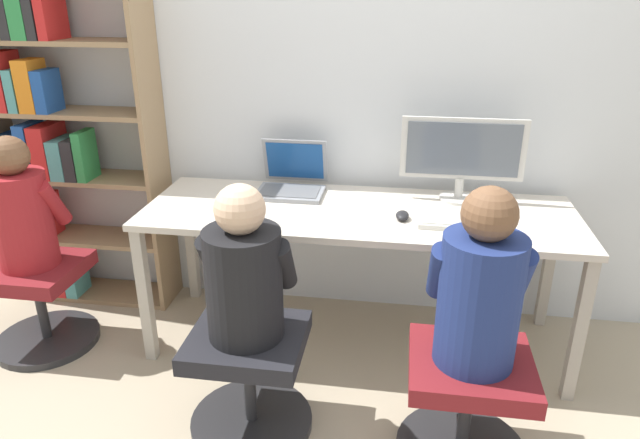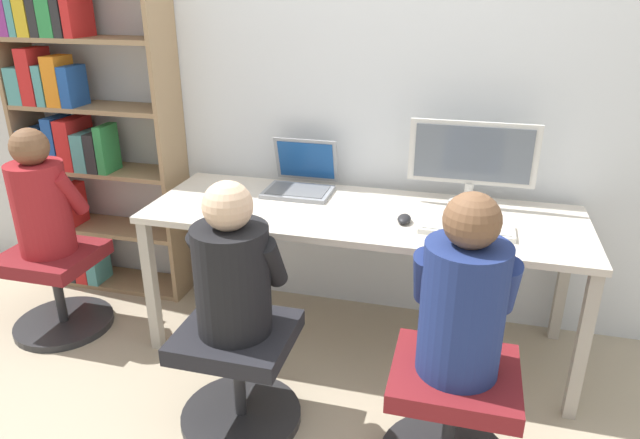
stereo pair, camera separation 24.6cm
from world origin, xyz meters
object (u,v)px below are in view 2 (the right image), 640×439
object	(u,v)px
desktop_monitor	(472,160)
person_at_laptop	(232,269)
keyboard	(466,228)
office_chair_side	(57,285)
office_chair_left	(451,414)
person_near_shelf	(40,199)
person_at_monitor	(464,297)
office_chair_right	(238,370)
laptop	(301,181)
bookshelf	(75,135)

from	to	relation	value
desktop_monitor	person_at_laptop	xyz separation A→B (m)	(-0.82, -0.87, -0.23)
keyboard	office_chair_side	xyz separation A→B (m)	(-1.98, -0.16, -0.47)
office_chair_left	person_near_shelf	size ratio (longest dim) A/B	0.79
office_chair_left	person_at_monitor	bearing A→B (deg)	90.00
office_chair_left	person_at_laptop	bearing A→B (deg)	177.38
office_chair_right	office_chair_side	bearing A→B (deg)	160.71
office_chair_left	person_at_monitor	world-z (taller)	person_at_monitor
office_chair_right	person_at_laptop	world-z (taller)	person_at_laptop
laptop	bookshelf	xyz separation A→B (m)	(-1.29, 0.02, 0.14)
keyboard	office_chair_right	bearing A→B (deg)	-145.57
desktop_monitor	office_chair_left	bearing A→B (deg)	-89.29
person_near_shelf	desktop_monitor	bearing A→B (deg)	13.09
keyboard	person_at_laptop	distance (m)	0.99
person_at_laptop	keyboard	bearing A→B (deg)	34.23
office_chair_left	office_chair_right	distance (m)	0.83
person_at_monitor	office_chair_side	distance (m)	2.09
keyboard	office_chair_right	world-z (taller)	keyboard
keyboard	person_near_shelf	xyz separation A→B (m)	(-1.98, -0.15, -0.00)
keyboard	person_at_laptop	xyz separation A→B (m)	(-0.82, -0.56, -0.02)
bookshelf	keyboard	bearing A→B (deg)	-8.73
person_at_laptop	office_chair_right	bearing A→B (deg)	-90.00
desktop_monitor	laptop	size ratio (longest dim) A/B	1.75
person_at_monitor	keyboard	bearing A→B (deg)	90.73
office_chair_left	desktop_monitor	bearing A→B (deg)	90.71
office_chair_left	office_chair_right	xyz separation A→B (m)	(-0.83, 0.03, 0.00)
laptop	office_chair_left	world-z (taller)	laptop
office_chair_right	person_near_shelf	size ratio (longest dim) A/B	0.79
desktop_monitor	bookshelf	world-z (taller)	bookshelf
person_near_shelf	office_chair_right	bearing A→B (deg)	-19.48
person_near_shelf	bookshelf	bearing A→B (deg)	104.91
bookshelf	office_chair_side	world-z (taller)	bookshelf
office_chair_right	laptop	bearing A→B (deg)	89.73
laptop	person_near_shelf	world-z (taller)	person_near_shelf
person_at_monitor	bookshelf	size ratio (longest dim) A/B	0.37
desktop_monitor	keyboard	bearing A→B (deg)	-89.30
office_chair_right	person_at_monitor	xyz separation A→B (m)	(0.83, -0.03, 0.48)
office_chair_right	person_near_shelf	world-z (taller)	person_near_shelf
office_chair_right	bookshelf	size ratio (longest dim) A/B	0.28
bookshelf	office_chair_side	size ratio (longest dim) A/B	3.59
office_chair_left	person_near_shelf	bearing A→B (deg)	167.41
keyboard	office_chair_side	bearing A→B (deg)	-175.49
office_chair_side	person_near_shelf	bearing A→B (deg)	90.00
keyboard	person_at_monitor	distance (m)	0.59
person_at_monitor	office_chair_right	bearing A→B (deg)	177.99
laptop	keyboard	xyz separation A→B (m)	(0.82, -0.30, -0.04)
office_chair_left	person_at_monitor	distance (m)	0.48
office_chair_right	person_at_monitor	distance (m)	0.96
desktop_monitor	laptop	xyz separation A→B (m)	(-0.81, -0.00, -0.17)
office_chair_left	person_at_monitor	size ratio (longest dim) A/B	0.76
office_chair_left	office_chair_right	bearing A→B (deg)	177.67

